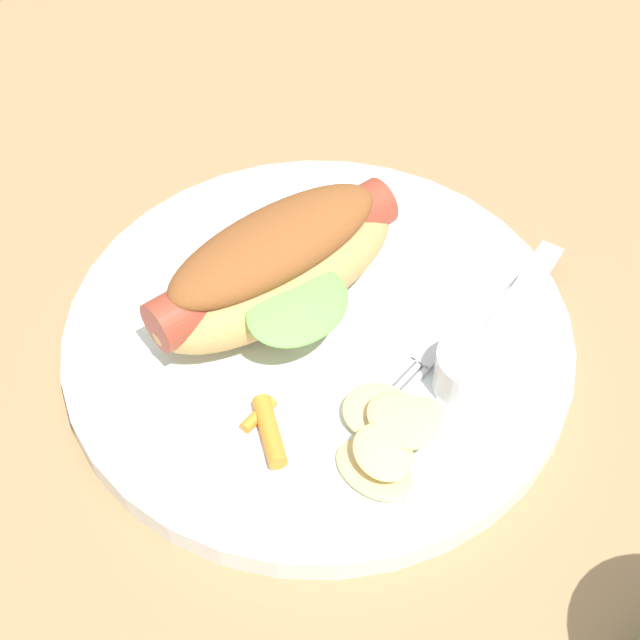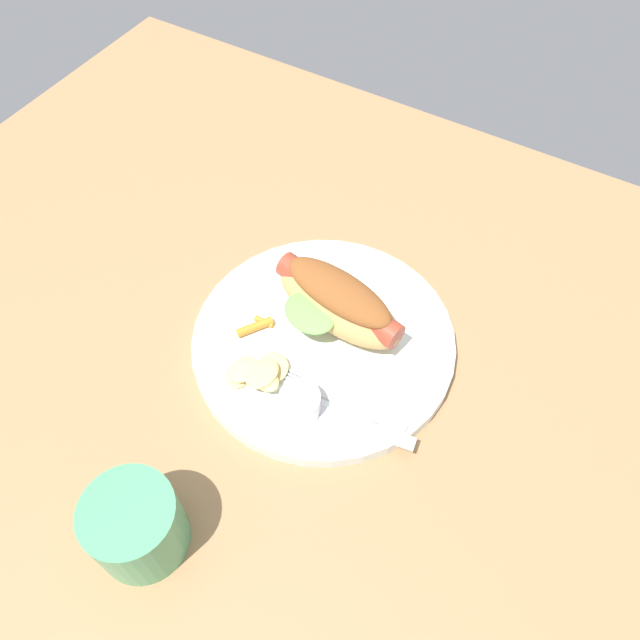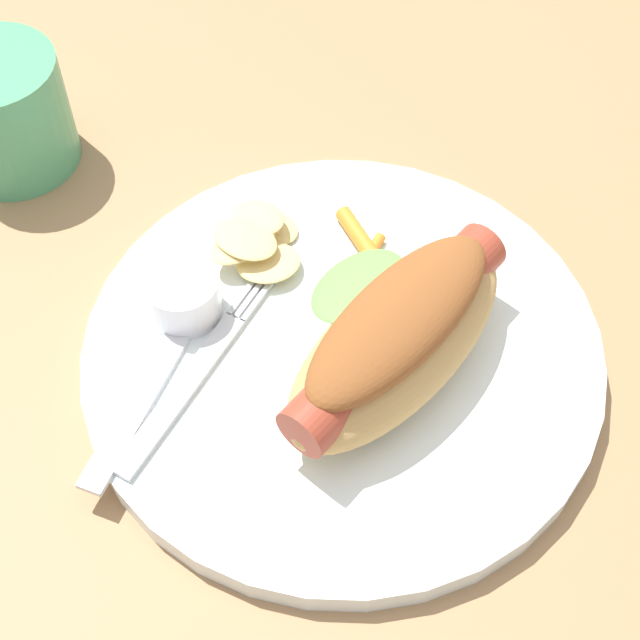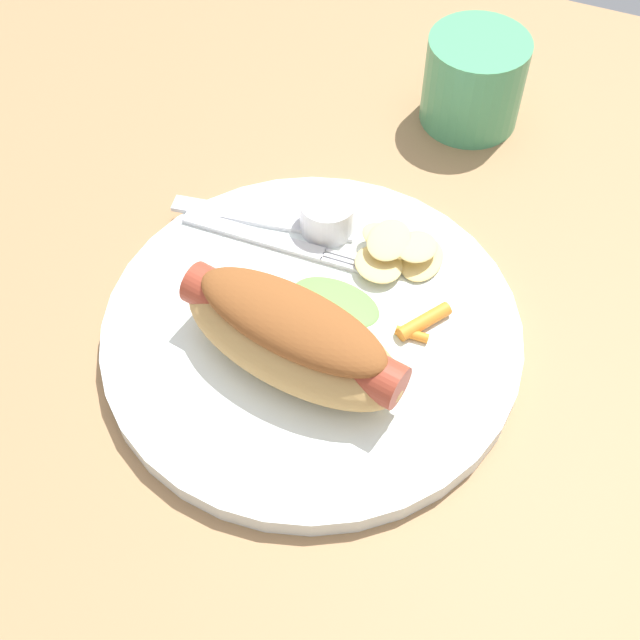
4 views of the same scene
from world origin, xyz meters
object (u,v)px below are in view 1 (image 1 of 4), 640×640
(knife, at_px, (503,322))
(sauce_ramekin, at_px, (474,371))
(fork, at_px, (464,319))
(carrot_garnish, at_px, (267,427))
(chips_pile, at_px, (388,434))
(hot_dog, at_px, (280,262))
(plate, at_px, (315,340))

(knife, bearing_deg, sauce_ramekin, 4.88)
(fork, relative_size, knife, 1.02)
(sauce_ramekin, xyz_separation_m, carrot_garnish, (-0.09, 0.06, -0.01))
(sauce_ramekin, height_order, carrot_garnish, sauce_ramekin)
(chips_pile, bearing_deg, hot_dog, 71.04)
(hot_dog, distance_m, knife, 0.13)
(hot_dog, relative_size, chips_pile, 2.53)
(hot_dog, relative_size, fork, 1.17)
(fork, bearing_deg, carrot_garnish, -15.73)
(hot_dog, xyz_separation_m, fork, (0.06, -0.09, -0.03))
(chips_pile, distance_m, carrot_garnish, 0.06)
(plate, bearing_deg, fork, -44.03)
(hot_dog, relative_size, carrot_garnish, 4.25)
(plate, distance_m, sauce_ramekin, 0.09)
(hot_dog, xyz_separation_m, chips_pile, (-0.04, -0.11, -0.02))
(sauce_ramekin, relative_size, knife, 0.30)
(knife, height_order, chips_pile, chips_pile)
(fork, height_order, carrot_garnish, carrot_garnish)
(plate, xyz_separation_m, sauce_ramekin, (0.03, -0.09, 0.02))
(chips_pile, relative_size, carrot_garnish, 1.68)
(sauce_ramekin, distance_m, chips_pile, 0.06)
(plate, distance_m, fork, 0.08)
(fork, distance_m, chips_pile, 0.09)
(sauce_ramekin, height_order, fork, sauce_ramekin)
(plate, distance_m, hot_dog, 0.05)
(fork, relative_size, chips_pile, 2.17)
(plate, xyz_separation_m, hot_dog, (0.01, 0.03, 0.04))
(fork, distance_m, carrot_garnish, 0.13)
(carrot_garnish, bearing_deg, plate, 21.52)
(fork, height_order, chips_pile, chips_pile)
(chips_pile, bearing_deg, carrot_garnish, 124.23)
(chips_pile, bearing_deg, fork, 11.71)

